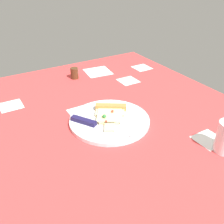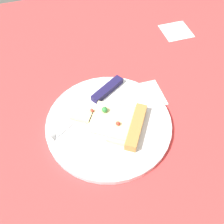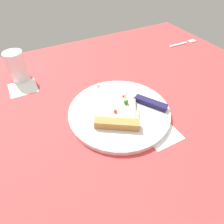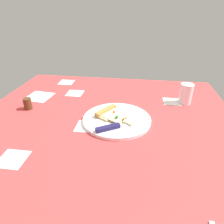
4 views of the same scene
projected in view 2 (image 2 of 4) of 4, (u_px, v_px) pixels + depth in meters
ground_plane at (126, 114)px, 67.64cm from camera, size 118.06×118.06×3.00cm
plate at (109, 124)px, 63.10cm from camera, size 29.79×29.79×1.42cm
pizza_slice at (119, 123)px, 61.49cm from camera, size 18.84×16.01×2.69cm
knife at (95, 100)px, 65.82cm from camera, size 21.54×14.36×2.45cm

